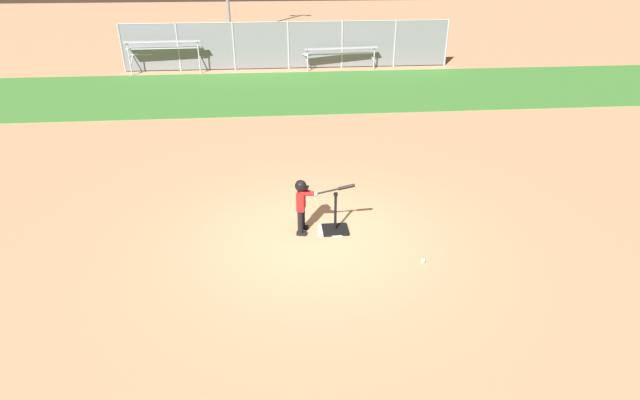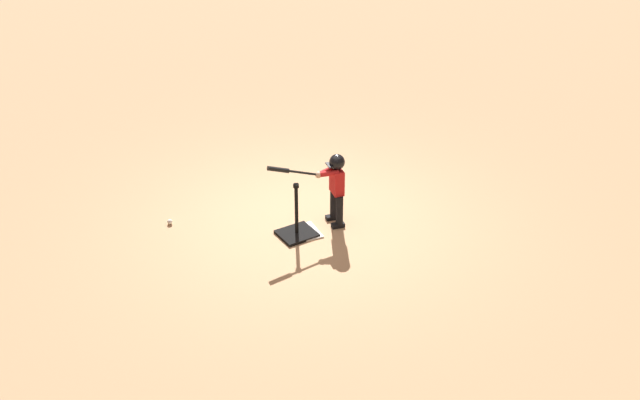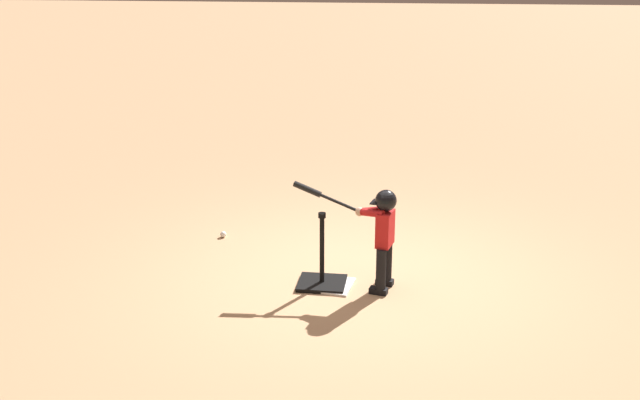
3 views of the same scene
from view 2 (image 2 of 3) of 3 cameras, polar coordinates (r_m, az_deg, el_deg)
name	(u,v)px [view 2 (image 2 of 3)]	position (r m, az deg, el deg)	size (l,w,h in m)	color
ground_plane	(308,219)	(10.53, -0.91, -1.48)	(90.00, 90.00, 0.00)	tan
home_plate	(303,233)	(10.21, -1.34, -2.51)	(0.44, 0.44, 0.02)	white
batting_tee	(297,229)	(10.13, -1.78, -2.21)	(0.48, 0.43, 0.79)	black
batter_child	(334,181)	(10.11, 1.05, 1.46)	(1.06, 0.41, 1.06)	black
baseball	(170,222)	(10.61, -11.37, -1.64)	(0.07, 0.07, 0.07)	white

